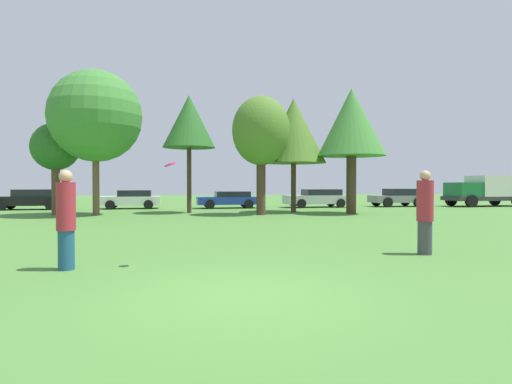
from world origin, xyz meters
name	(u,v)px	position (x,y,z in m)	size (l,w,h in m)	color
ground_plane	(241,294)	(0.00, 0.00, 0.00)	(120.00, 120.00, 0.00)	#477A33
person_thrower	(66,219)	(-3.08, 2.26, 0.96)	(0.35, 0.35, 1.89)	navy
person_catcher	(425,212)	(4.60, 2.92, 0.98)	(0.38, 0.38, 1.94)	#3F3F47
frisbee	(170,165)	(-1.15, 2.29, 2.01)	(0.23, 0.23, 0.11)	#F21E72
tree_0	(55,148)	(-7.96, 17.71, 3.56)	(2.50, 2.50, 4.88)	brown
tree_1	(96,116)	(-5.73, 16.95, 5.16)	(4.76, 4.76, 7.56)	brown
tree_2	(189,122)	(-0.93, 18.11, 5.15)	(2.97, 2.97, 6.66)	#473323
tree_3	(261,132)	(2.86, 16.06, 4.41)	(3.07, 3.07, 6.31)	#473323
tree_4	(294,131)	(5.06, 17.86, 4.72)	(3.76, 3.76, 6.62)	#473323
tree_5	(351,123)	(7.94, 16.22, 5.00)	(3.74, 3.74, 6.93)	#473323
parked_car_black	(32,199)	(-11.01, 22.91, 0.68)	(4.68, 2.07, 1.30)	black
parked_car_white	(132,199)	(-4.79, 23.08, 0.65)	(3.95, 2.19, 1.23)	silver
parked_car_blue	(229,199)	(1.71, 22.77, 0.61)	(4.29, 2.12, 1.14)	#1E389E
parked_car_silver	(318,198)	(8.05, 22.92, 0.67)	(4.69, 2.24, 1.27)	#B2B2B7
parked_car_grey	(398,197)	(14.13, 23.00, 0.69)	(3.94, 2.10, 1.30)	slate
delivery_truck_green	(488,189)	(20.97, 22.44, 1.24)	(6.25, 2.75, 2.26)	#2D2D33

